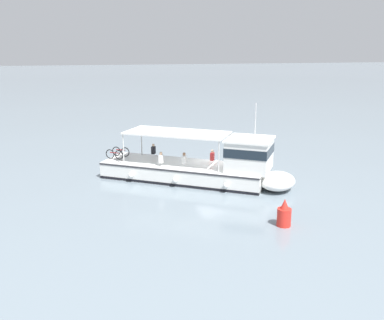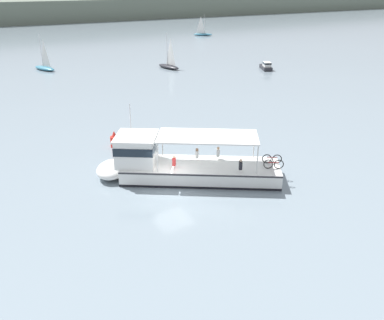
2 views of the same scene
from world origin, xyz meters
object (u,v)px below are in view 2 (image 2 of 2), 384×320
(sailboat_far_right, at_px, (203,33))
(sailboat_outer_anchorage, at_px, (169,65))
(channel_buoy, at_px, (115,140))
(ferry_main, at_px, (177,165))
(sailboat_far_left, at_px, (45,67))
(motorboat_mid_channel, at_px, (266,66))

(sailboat_far_right, distance_m, sailboat_outer_anchorage, 44.46)
(sailboat_outer_anchorage, distance_m, channel_buoy, 33.86)
(ferry_main, xyz_separation_m, sailboat_far_right, (46.08, 69.91, -0.47))
(sailboat_far_left, relative_size, motorboat_mid_channel, 1.42)
(ferry_main, xyz_separation_m, sailboat_outer_anchorage, (18.00, 35.44, -0.47))
(sailboat_far_left, xyz_separation_m, channel_buoy, (-2.31, -36.32, 0.03))
(ferry_main, distance_m, sailboat_far_right, 83.73)
(motorboat_mid_channel, bearing_deg, sailboat_outer_anchorage, 145.62)
(ferry_main, height_order, sailboat_outer_anchorage, sailboat_outer_anchorage)
(sailboat_far_right, distance_m, channel_buoy, 78.28)
(sailboat_far_right, height_order, sailboat_outer_anchorage, same)
(sailboat_far_right, bearing_deg, motorboat_mid_channel, -109.59)
(sailboat_outer_anchorage, relative_size, motorboat_mid_channel, 1.42)
(sailboat_far_left, distance_m, sailboat_far_right, 52.19)
(channel_buoy, bearing_deg, sailboat_far_right, 52.44)
(channel_buoy, bearing_deg, motorboat_mid_channel, 30.28)
(motorboat_mid_channel, distance_m, channel_buoy, 37.46)
(ferry_main, relative_size, motorboat_mid_channel, 3.23)
(channel_buoy, bearing_deg, sailboat_far_left, 86.37)
(ferry_main, height_order, motorboat_mid_channel, ferry_main)
(sailboat_far_left, relative_size, sailboat_outer_anchorage, 1.00)
(ferry_main, xyz_separation_m, motorboat_mid_channel, (30.72, 26.74, -0.47))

